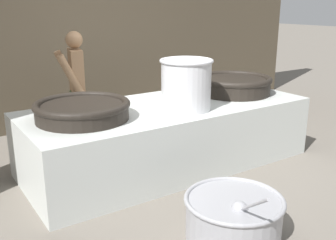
{
  "coord_description": "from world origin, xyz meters",
  "views": [
    {
      "loc": [
        -2.63,
        -3.96,
        2.01
      ],
      "look_at": [
        0.0,
        0.0,
        0.59
      ],
      "focal_mm": 42.0,
      "sensor_mm": 36.0,
      "label": 1
    }
  ],
  "objects_px": {
    "giant_wok_far": "(234,84)",
    "cook": "(77,87)",
    "stock_pot": "(186,84)",
    "prep_bowl_vegetables": "(234,215)",
    "giant_wok_near": "(82,109)"
  },
  "relations": [
    {
      "from": "giant_wok_far",
      "to": "giant_wok_near",
      "type": "bearing_deg",
      "value": -178.77
    },
    {
      "from": "giant_wok_far",
      "to": "stock_pot",
      "type": "height_order",
      "value": "stock_pot"
    },
    {
      "from": "giant_wok_near",
      "to": "stock_pot",
      "type": "distance_m",
      "value": 1.24
    },
    {
      "from": "giant_wok_far",
      "to": "prep_bowl_vegetables",
      "type": "height_order",
      "value": "giant_wok_far"
    },
    {
      "from": "giant_wok_near",
      "to": "stock_pot",
      "type": "relative_size",
      "value": 1.67
    },
    {
      "from": "stock_pot",
      "to": "cook",
      "type": "distance_m",
      "value": 1.68
    },
    {
      "from": "giant_wok_far",
      "to": "stock_pot",
      "type": "bearing_deg",
      "value": -162.84
    },
    {
      "from": "stock_pot",
      "to": "cook",
      "type": "relative_size",
      "value": 0.38
    },
    {
      "from": "giant_wok_far",
      "to": "cook",
      "type": "xyz_separation_m",
      "value": [
        -1.87,
        1.13,
        -0.03
      ]
    },
    {
      "from": "giant_wok_near",
      "to": "stock_pot",
      "type": "bearing_deg",
      "value": -13.31
    },
    {
      "from": "stock_pot",
      "to": "prep_bowl_vegetables",
      "type": "height_order",
      "value": "stock_pot"
    },
    {
      "from": "giant_wok_far",
      "to": "prep_bowl_vegetables",
      "type": "relative_size",
      "value": 0.97
    },
    {
      "from": "giant_wok_near",
      "to": "giant_wok_far",
      "type": "relative_size",
      "value": 1.0
    },
    {
      "from": "cook",
      "to": "prep_bowl_vegetables",
      "type": "distance_m",
      "value": 2.97
    },
    {
      "from": "stock_pot",
      "to": "cook",
      "type": "bearing_deg",
      "value": 118.91
    }
  ]
}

